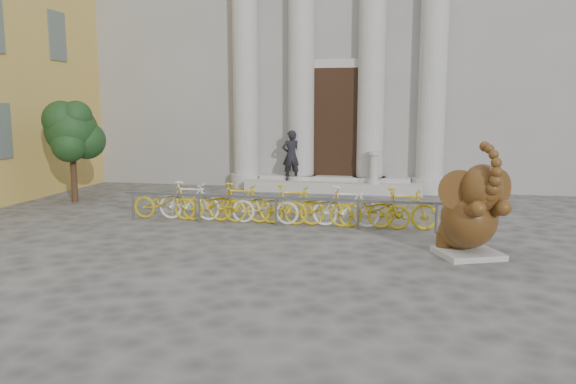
% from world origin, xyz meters
% --- Properties ---
extents(ground, '(80.00, 80.00, 0.00)m').
position_xyz_m(ground, '(0.00, 0.00, 0.00)').
color(ground, '#474442').
rests_on(ground, ground).
extents(classical_building, '(22.00, 10.70, 12.00)m').
position_xyz_m(classical_building, '(0.00, 14.93, 5.98)').
color(classical_building, gray).
rests_on(classical_building, ground).
extents(entrance_steps, '(6.00, 1.20, 0.36)m').
position_xyz_m(entrance_steps, '(0.00, 9.40, 0.18)').
color(entrance_steps, '#A8A59E').
rests_on(entrance_steps, ground).
extents(elephant_statue, '(1.53, 1.79, 2.26)m').
position_xyz_m(elephant_statue, '(3.71, 1.59, 0.82)').
color(elephant_statue, '#A8A59E').
rests_on(elephant_statue, ground).
extents(bike_rack, '(8.00, 0.53, 1.00)m').
position_xyz_m(bike_rack, '(-0.64, 3.80, 0.50)').
color(bike_rack, slate).
rests_on(bike_rack, ground).
extents(tree, '(1.77, 1.62, 3.07)m').
position_xyz_m(tree, '(-7.46, 5.68, 2.14)').
color(tree, '#332114').
rests_on(tree, ground).
extents(pedestrian, '(0.73, 0.60, 1.73)m').
position_xyz_m(pedestrian, '(-1.45, 9.32, 1.23)').
color(pedestrian, black).
rests_on(pedestrian, entrance_steps).
extents(balustrade_post, '(0.43, 0.43, 1.06)m').
position_xyz_m(balustrade_post, '(1.39, 9.10, 0.85)').
color(balustrade_post, '#A8A59E').
rests_on(balustrade_post, entrance_steps).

